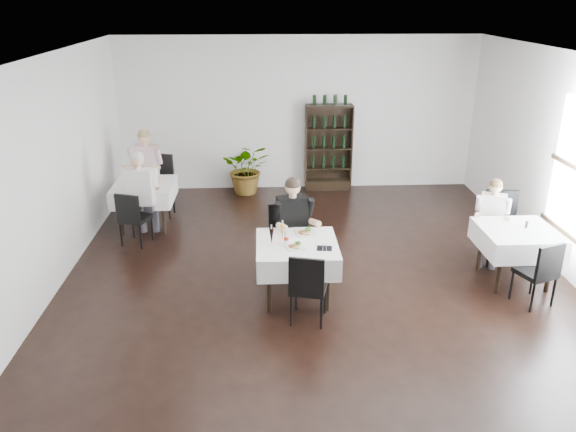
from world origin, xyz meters
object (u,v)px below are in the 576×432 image
at_px(main_table, 297,254).
at_px(diner_main, 294,222).
at_px(potted_tree, 247,168).
at_px(wine_shelf, 328,149).

bearing_deg(main_table, diner_main, 90.38).
relative_size(main_table, potted_tree, 1.01).
xyz_separation_m(main_table, potted_tree, (-0.72, 4.16, -0.11)).
height_order(main_table, potted_tree, potted_tree).
bearing_deg(potted_tree, main_table, -80.25).
height_order(wine_shelf, potted_tree, wine_shelf).
bearing_deg(diner_main, main_table, -89.62).
relative_size(wine_shelf, main_table, 1.70).
xyz_separation_m(main_table, diner_main, (-0.00, 0.53, 0.22)).
distance_m(main_table, diner_main, 0.58).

